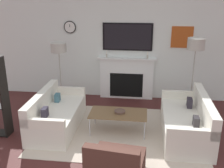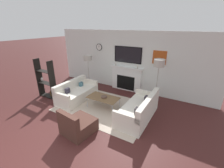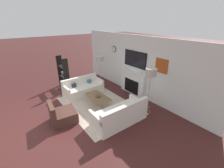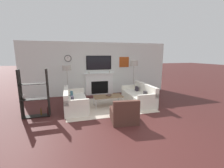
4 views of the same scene
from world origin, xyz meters
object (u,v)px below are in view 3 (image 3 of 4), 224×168
object	(u,v)px
coffee_table	(98,97)
armchair	(62,115)
decorative_bowl	(98,96)
couch_left	(83,88)
shelf_unit	(64,74)
floor_lamp_right	(151,73)
floor_lamp_left	(100,59)
couch_right	(120,115)

from	to	relation	value
coffee_table	armchair	bearing A→B (deg)	-85.26
armchair	decorative_bowl	distance (m)	1.57
coffee_table	decorative_bowl	size ratio (longest dim) A/B	5.32
couch_left	shelf_unit	distance (m)	1.41
coffee_table	floor_lamp_right	xyz separation A→B (m)	(1.61, 1.16, 1.24)
floor_lamp_right	shelf_unit	bearing A→B (deg)	-159.73
couch_left	decorative_bowl	bearing A→B (deg)	-0.66
couch_left	floor_lamp_left	distance (m)	1.67
decorative_bowl	floor_lamp_right	size ratio (longest dim) A/B	0.12
couch_right	floor_lamp_right	world-z (taller)	floor_lamp_right
couch_right	floor_lamp_right	bearing A→B (deg)	78.65
couch_right	floor_lamp_left	distance (m)	3.38
couch_left	floor_lamp_left	size ratio (longest dim) A/B	1.12
decorative_bowl	floor_lamp_left	bearing A→B (deg)	144.18
coffee_table	floor_lamp_right	bearing A→B (deg)	35.71
couch_right	decorative_bowl	bearing A→B (deg)	-179.30
coffee_table	decorative_bowl	xyz separation A→B (m)	(0.03, 0.01, 0.06)
decorative_bowl	shelf_unit	bearing A→B (deg)	-171.27
decorative_bowl	shelf_unit	xyz separation A→B (m)	(-2.63, -0.40, 0.27)
armchair	shelf_unit	bearing A→B (deg)	157.26
couch_left	couch_right	size ratio (longest dim) A/B	0.95
armchair	floor_lamp_left	xyz separation A→B (m)	(-1.69, 2.70, 1.24)
coffee_table	decorative_bowl	bearing A→B (deg)	14.17
floor_lamp_left	couch_right	bearing A→B (deg)	-21.05
armchair	floor_lamp_left	size ratio (longest dim) A/B	0.57
shelf_unit	floor_lamp_left	bearing A→B (deg)	56.39
shelf_unit	couch_right	bearing A→B (deg)	6.02
coffee_table	shelf_unit	xyz separation A→B (m)	(-2.60, -0.40, 0.33)
floor_lamp_left	coffee_table	bearing A→B (deg)	-36.52
coffee_table	decorative_bowl	distance (m)	0.06
coffee_table	shelf_unit	bearing A→B (deg)	-171.33
armchair	floor_lamp_right	xyz separation A→B (m)	(1.49, 2.70, 1.40)
floor_lamp_left	shelf_unit	size ratio (longest dim) A/B	1.01
floor_lamp_left	couch_left	bearing A→B (deg)	-78.42
floor_lamp_left	floor_lamp_right	bearing A→B (deg)	0.00
couch_right	armchair	size ratio (longest dim) A/B	2.07
armchair	floor_lamp_right	world-z (taller)	floor_lamp_right
armchair	shelf_unit	size ratio (longest dim) A/B	0.57
armchair	floor_lamp_left	bearing A→B (deg)	122.10
couch_left	couch_right	bearing A→B (deg)	0.02
armchair	decorative_bowl	size ratio (longest dim) A/B	4.21
floor_lamp_left	floor_lamp_right	distance (m)	3.18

